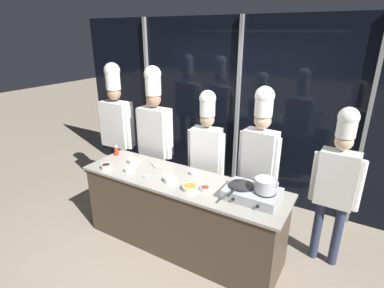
% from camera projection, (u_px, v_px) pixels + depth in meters
% --- Properties ---
extents(ground_plane, '(24.00, 24.00, 0.00)m').
position_uv_depth(ground_plane, '(182.00, 245.00, 3.71)').
color(ground_plane, gray).
extents(window_wall_back, '(6.02, 0.09, 2.70)m').
position_uv_depth(window_wall_back, '(238.00, 111.00, 4.54)').
color(window_wall_back, black).
rests_on(window_wall_back, ground_plane).
extents(demo_counter, '(2.45, 0.69, 0.90)m').
position_uv_depth(demo_counter, '(181.00, 213.00, 3.55)').
color(demo_counter, '#4C3D2D').
rests_on(demo_counter, ground_plane).
extents(portable_stove, '(0.54, 0.39, 0.11)m').
position_uv_depth(portable_stove, '(252.00, 194.00, 2.99)').
color(portable_stove, '#B2B5BA').
rests_on(portable_stove, demo_counter).
extents(frying_pan, '(0.26, 0.45, 0.05)m').
position_uv_depth(frying_pan, '(241.00, 183.00, 3.02)').
color(frying_pan, '#232326').
rests_on(frying_pan, portable_stove).
extents(stock_pot, '(0.24, 0.21, 0.14)m').
position_uv_depth(stock_pot, '(265.00, 185.00, 2.89)').
color(stock_pot, '#B7BABF').
rests_on(stock_pot, portable_stove).
extents(squeeze_bottle_chili, '(0.06, 0.06, 0.15)m').
position_uv_depth(squeeze_bottle_chili, '(116.00, 150.00, 4.04)').
color(squeeze_bottle_chili, red).
rests_on(squeeze_bottle_chili, demo_counter).
extents(prep_bowl_carrots, '(0.17, 0.17, 0.05)m').
position_uv_depth(prep_bowl_carrots, '(190.00, 187.00, 3.17)').
color(prep_bowl_carrots, white).
rests_on(prep_bowl_carrots, demo_counter).
extents(prep_bowl_noodles, '(0.10, 0.10, 0.05)m').
position_uv_depth(prep_bowl_noodles, '(128.00, 169.00, 3.58)').
color(prep_bowl_noodles, white).
rests_on(prep_bowl_noodles, demo_counter).
extents(prep_bowl_bell_pepper, '(0.11, 0.11, 0.04)m').
position_uv_depth(prep_bowl_bell_pepper, '(205.00, 188.00, 3.16)').
color(prep_bowl_bell_pepper, white).
rests_on(prep_bowl_bell_pepper, demo_counter).
extents(prep_bowl_garlic, '(0.15, 0.15, 0.06)m').
position_uv_depth(prep_bowl_garlic, '(170.00, 179.00, 3.34)').
color(prep_bowl_garlic, white).
rests_on(prep_bowl_garlic, demo_counter).
extents(prep_bowl_shrimp, '(0.13, 0.13, 0.05)m').
position_uv_depth(prep_bowl_shrimp, '(133.00, 160.00, 3.82)').
color(prep_bowl_shrimp, white).
rests_on(prep_bowl_shrimp, demo_counter).
extents(prep_bowl_bean_sprouts, '(0.09, 0.09, 0.04)m').
position_uv_depth(prep_bowl_bean_sprouts, '(194.00, 173.00, 3.51)').
color(prep_bowl_bean_sprouts, white).
rests_on(prep_bowl_bean_sprouts, demo_counter).
extents(prep_bowl_soy_glaze, '(0.12, 0.12, 0.06)m').
position_uv_depth(prep_bowl_soy_glaze, '(106.00, 166.00, 3.65)').
color(prep_bowl_soy_glaze, white).
rests_on(prep_bowl_soy_glaze, demo_counter).
extents(serving_spoon_slotted, '(0.24, 0.14, 0.02)m').
position_uv_depth(serving_spoon_slotted, '(142.00, 176.00, 3.46)').
color(serving_spoon_slotted, '#B2B5BA').
rests_on(serving_spoon_slotted, demo_counter).
extents(serving_spoon_solid, '(0.24, 0.15, 0.02)m').
position_uv_depth(serving_spoon_solid, '(154.00, 166.00, 3.73)').
color(serving_spoon_solid, '#B2B5BA').
rests_on(serving_spoon_solid, demo_counter).
extents(chef_head, '(0.61, 0.26, 2.07)m').
position_uv_depth(chef_head, '(117.00, 123.00, 4.49)').
color(chef_head, '#232326').
rests_on(chef_head, ground_plane).
extents(chef_sous, '(0.58, 0.24, 2.07)m').
position_uv_depth(chef_sous, '(155.00, 130.00, 4.14)').
color(chef_sous, '#232326').
rests_on(chef_sous, ground_plane).
extents(chef_line, '(0.49, 0.25, 1.83)m').
position_uv_depth(chef_line, '(207.00, 149.00, 3.80)').
color(chef_line, '#232326').
rests_on(chef_line, ground_plane).
extents(chef_pastry, '(0.50, 0.22, 1.94)m').
position_uv_depth(chef_pastry, '(260.00, 153.00, 3.44)').
color(chef_pastry, '#232326').
rests_on(chef_pastry, ground_plane).
extents(chef_apprentice, '(0.50, 0.21, 1.81)m').
position_uv_depth(chef_apprentice, '(337.00, 177.00, 3.10)').
color(chef_apprentice, '#2D3856').
rests_on(chef_apprentice, ground_plane).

